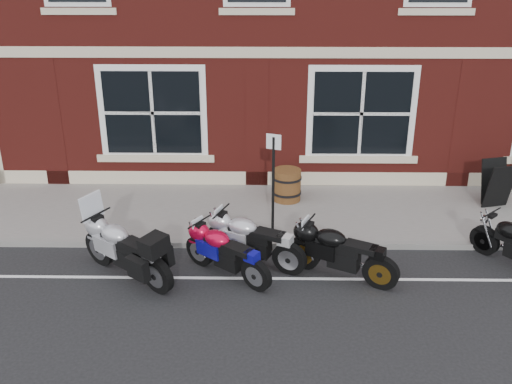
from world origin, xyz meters
TOP-DOWN VIEW (x-y plane):
  - ground at (0.00, 0.00)m, footprint 80.00×80.00m
  - sidewalk at (0.00, 3.00)m, footprint 30.00×3.00m
  - kerb at (0.00, 1.42)m, footprint 30.00×0.16m
  - moto_touring_silver at (-3.32, 0.27)m, footprint 1.88×1.50m
  - moto_sport_red at (-1.50, 0.30)m, footprint 1.63×1.35m
  - moto_sport_black at (0.56, 0.29)m, footprint 1.94×1.12m
  - moto_sport_silver at (-1.03, 0.74)m, footprint 1.97×1.05m
  - a_board_sign at (4.49, 3.33)m, footprint 0.72×0.57m
  - barrel_planter at (-0.28, 3.58)m, footprint 0.68×0.68m
  - parking_sign at (-0.64, 1.77)m, footprint 0.29×0.13m

SIDE VIEW (x-z plane):
  - ground at x=0.00m, z-range 0.00..0.00m
  - sidewalk at x=0.00m, z-range 0.00..0.12m
  - kerb at x=0.00m, z-range 0.00..0.12m
  - barrel_planter at x=-0.28m, z-range 0.12..0.87m
  - moto_sport_red at x=-1.50m, z-range 0.07..0.97m
  - moto_sport_black at x=0.56m, z-range 0.07..1.03m
  - moto_sport_silver at x=-1.03m, z-range 0.07..1.03m
  - moto_touring_silver at x=-3.32m, z-range -0.14..1.36m
  - a_board_sign at x=4.49m, z-range 0.12..1.18m
  - parking_sign at x=-0.64m, z-range 0.29..2.44m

